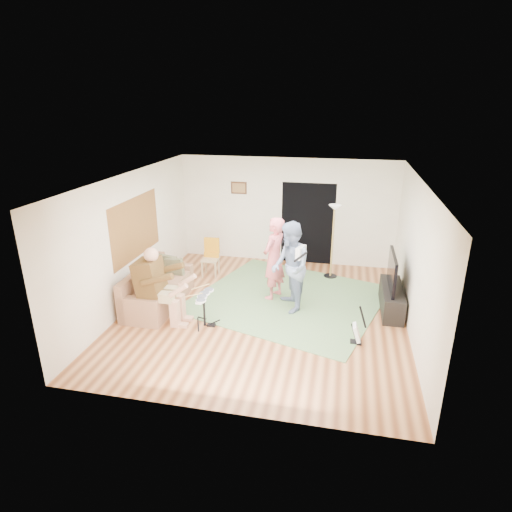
{
  "coord_description": "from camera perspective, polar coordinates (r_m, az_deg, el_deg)",
  "views": [
    {
      "loc": [
        1.44,
        -7.56,
        4.04
      ],
      "look_at": [
        -0.23,
        0.3,
        1.08
      ],
      "focal_mm": 30.0,
      "sensor_mm": 36.0,
      "label": 1
    }
  ],
  "objects": [
    {
      "name": "doorway",
      "position": [
        11.0,
        6.91,
        4.28
      ],
      "size": [
        2.1,
        0.0,
        2.1
      ],
      "primitive_type": "plane",
      "rotation": [
        1.57,
        0.0,
        0.0
      ],
      "color": "black",
      "rests_on": "walls"
    },
    {
      "name": "picture_frame",
      "position": [
        11.1,
        -2.3,
        9.06
      ],
      "size": [
        0.42,
        0.03,
        0.32
      ],
      "primitive_type": "cube",
      "color": "#3F2314",
      "rests_on": "walls"
    },
    {
      "name": "ceiling",
      "position": [
        7.81,
        1.2,
        10.31
      ],
      "size": [
        6.0,
        6.0,
        0.0
      ],
      "primitive_type": "plane",
      "rotation": [
        3.14,
        0.0,
        0.0
      ],
      "color": "white",
      "rests_on": "walls"
    },
    {
      "name": "area_rug",
      "position": [
        9.26,
        4.28,
        -5.68
      ],
      "size": [
        4.52,
        4.36,
        0.02
      ],
      "primitive_type": "cube",
      "rotation": [
        0.0,
        0.0,
        -0.3
      ],
      "color": "#587E4C",
      "rests_on": "floor"
    },
    {
      "name": "guitarist",
      "position": [
        8.46,
        4.57,
        -1.53
      ],
      "size": [
        0.97,
        1.08,
        1.83
      ],
      "primitive_type": "imported",
      "rotation": [
        0.0,
        0.0,
        -1.21
      ],
      "color": "#7385A9",
      "rests_on": "floor"
    },
    {
      "name": "walls",
      "position": [
        8.16,
        1.13,
        0.93
      ],
      "size": [
        5.5,
        6.0,
        2.7
      ],
      "primitive_type": null,
      "color": "#EFE6CF",
      "rests_on": "floor"
    },
    {
      "name": "torchiere_lamp",
      "position": [
        10.1,
        10.28,
        3.63
      ],
      "size": [
        0.32,
        0.32,
        1.77
      ],
      "color": "black",
      "rests_on": "floor"
    },
    {
      "name": "drum_kit",
      "position": [
        8.15,
        -6.92,
        -7.37
      ],
      "size": [
        0.36,
        0.65,
        0.66
      ],
      "color": "black",
      "rests_on": "floor"
    },
    {
      "name": "floor",
      "position": [
        8.7,
        1.07,
        -7.5
      ],
      "size": [
        6.0,
        6.0,
        0.0
      ],
      "primitive_type": "plane",
      "color": "brown",
      "rests_on": "ground"
    },
    {
      "name": "guitar_held",
      "position": [
        8.33,
        5.99,
        0.47
      ],
      "size": [
        0.3,
        0.61,
        0.26
      ],
      "primitive_type": null,
      "rotation": [
        0.0,
        0.0,
        -0.32
      ],
      "color": "white",
      "rests_on": "guitarist"
    },
    {
      "name": "tv_cabinet",
      "position": [
        9.08,
        17.61,
        -5.49
      ],
      "size": [
        0.4,
        1.4,
        0.5
      ],
      "primitive_type": "cube",
      "color": "black",
      "rests_on": "floor"
    },
    {
      "name": "television",
      "position": [
        8.85,
        17.7,
        -1.96
      ],
      "size": [
        0.06,
        1.17,
        0.7
      ],
      "primitive_type": "cube",
      "color": "black",
      "rests_on": "tv_cabinet"
    },
    {
      "name": "singer",
      "position": [
        8.98,
        2.41,
        -0.35
      ],
      "size": [
        0.63,
        0.76,
        1.79
      ],
      "primitive_type": "imported",
      "rotation": [
        0.0,
        0.0,
        -1.93
      ],
      "color": "#DC5F67",
      "rests_on": "floor"
    },
    {
      "name": "guitar_spare",
      "position": [
        7.79,
        13.32,
        -9.9
      ],
      "size": [
        0.26,
        0.23,
        0.72
      ],
      "color": "black",
      "rests_on": "floor"
    },
    {
      "name": "sofa",
      "position": [
        9.16,
        -13.3,
        -4.72
      ],
      "size": [
        0.82,
        1.99,
        0.8
      ],
      "color": "#97694B",
      "rests_on": "floor"
    },
    {
      "name": "microphone",
      "position": [
        8.8,
        3.73,
        2.24
      ],
      "size": [
        0.06,
        0.06,
        0.24
      ],
      "primitive_type": null,
      "color": "black",
      "rests_on": "singer"
    },
    {
      "name": "dining_chair",
      "position": [
        10.4,
        -6.03,
        -0.86
      ],
      "size": [
        0.4,
        0.42,
        0.9
      ],
      "rotation": [
        0.0,
        0.0,
        0.04
      ],
      "color": "tan",
      "rests_on": "floor"
    },
    {
      "name": "drummer",
      "position": [
        8.32,
        -12.6,
        -4.91
      ],
      "size": [
        0.97,
        0.54,
        1.49
      ],
      "color": "#543817",
      "rests_on": "sofa"
    },
    {
      "name": "window_blinds",
      "position": [
        9.16,
        -15.74,
        3.66
      ],
      "size": [
        0.0,
        2.05,
        2.05
      ],
      "primitive_type": "plane",
      "rotation": [
        1.57,
        0.0,
        1.57
      ],
      "color": "#98632F",
      "rests_on": "walls"
    }
  ]
}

